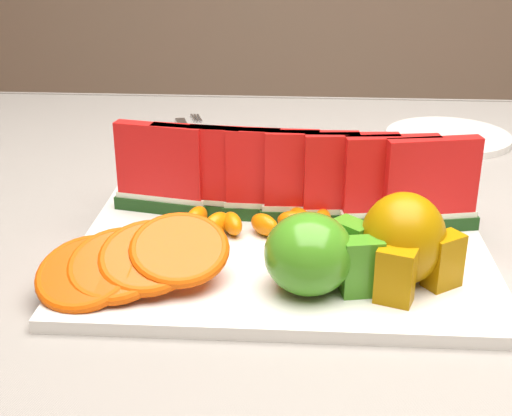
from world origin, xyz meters
The scene contains 11 objects.
table centered at (0.00, 0.00, 0.65)m, with size 1.40×0.90×0.75m.
tablecloth centered at (0.00, 0.00, 0.72)m, with size 1.53×1.03×0.20m.
platter centered at (-0.08, -0.10, 0.76)m, with size 0.40×0.30×0.01m.
apple_cluster centered at (-0.05, -0.19, 0.80)m, with size 0.11×0.10×0.07m.
pear_cluster centered at (0.02, -0.17, 0.81)m, with size 0.09×0.09×0.08m.
side_plate centered at (0.15, 0.28, 0.76)m, with size 0.24×0.24×0.01m.
fork centered at (-0.23, 0.28, 0.76)m, with size 0.07×0.19×0.00m.
watermelon_row centered at (-0.08, -0.04, 0.82)m, with size 0.39×0.07×0.10m.
orange_fan_front centered at (-0.21, -0.19, 0.79)m, with size 0.18×0.13×0.05m.
orange_fan_back centered at (-0.10, 0.02, 0.79)m, with size 0.28×0.10×0.04m.
tangerine_segments centered at (-0.11, -0.07, 0.78)m, with size 0.15×0.06×0.02m.
Camera 1 is at (-0.07, -0.73, 1.08)m, focal length 50.00 mm.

